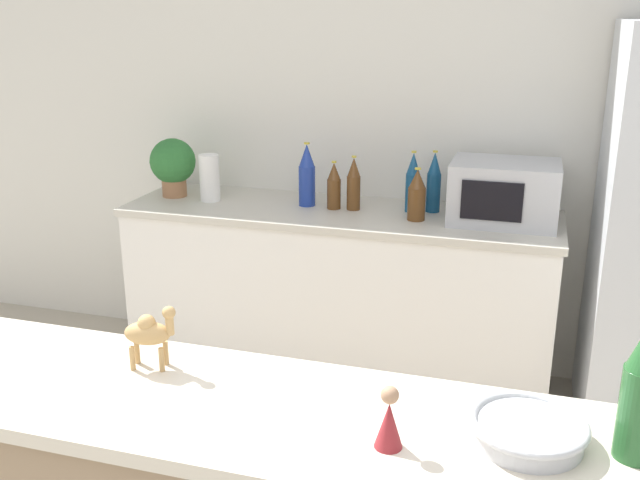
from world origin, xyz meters
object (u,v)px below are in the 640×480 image
at_px(back_bottle_3, 434,183).
at_px(back_bottle_5, 417,195).
at_px(back_bottle_1, 307,176).
at_px(paper_towel_roll, 210,178).
at_px(back_bottle_4, 413,183).
at_px(fruit_bowl, 528,429).
at_px(back_bottle_0, 354,184).
at_px(potted_plant, 173,164).
at_px(back_bottle_2, 334,186).
at_px(wise_man_figurine_blue, 389,421).
at_px(microwave, 504,192).
at_px(camel_figurine, 150,332).

height_order(back_bottle_3, back_bottle_5, back_bottle_3).
bearing_deg(back_bottle_5, back_bottle_1, 169.58).
xyz_separation_m(paper_towel_roll, back_bottle_4, (1.03, 0.09, 0.02)).
distance_m(back_bottle_1, back_bottle_4, 0.52).
bearing_deg(back_bottle_1, paper_towel_roll, -174.21).
xyz_separation_m(back_bottle_4, fruit_bowl, (0.57, -2.02, -0.01)).
bearing_deg(back_bottle_0, back_bottle_5, -16.26).
height_order(potted_plant, back_bottle_0, potted_plant).
distance_m(back_bottle_0, back_bottle_3, 0.39).
bearing_deg(back_bottle_0, back_bottle_2, -172.79).
bearing_deg(back_bottle_1, back_bottle_0, -2.22).
relative_size(back_bottle_0, back_bottle_5, 1.08).
distance_m(paper_towel_roll, wise_man_figurine_blue, 2.43).
bearing_deg(paper_towel_roll, back_bottle_3, 5.81).
relative_size(microwave, back_bottle_4, 1.62).
relative_size(back_bottle_1, back_bottle_3, 1.06).
height_order(back_bottle_1, camel_figurine, back_bottle_1).
height_order(back_bottle_2, camel_figurine, camel_figurine).
height_order(back_bottle_5, camel_figurine, camel_figurine).
bearing_deg(back_bottle_4, wise_man_figurine_blue, -81.70).
distance_m(back_bottle_2, fruit_bowl, 2.18).
height_order(back_bottle_0, back_bottle_2, back_bottle_0).
bearing_deg(microwave, back_bottle_5, -167.39).
relative_size(back_bottle_3, back_bottle_4, 1.01).
xyz_separation_m(back_bottle_4, camel_figurine, (-0.31, -1.95, 0.06)).
relative_size(back_bottle_3, camel_figurine, 1.84).
bearing_deg(camel_figurine, back_bottle_2, 92.11).
xyz_separation_m(camel_figurine, wise_man_figurine_blue, (0.62, -0.16, -0.04)).
relative_size(back_bottle_2, camel_figurine, 1.46).
relative_size(microwave, fruit_bowl, 2.01).
height_order(back_bottle_1, back_bottle_5, back_bottle_1).
xyz_separation_m(paper_towel_roll, back_bottle_3, (1.12, 0.11, 0.02)).
distance_m(potted_plant, wise_man_figurine_blue, 2.58).
distance_m(back_bottle_0, back_bottle_2, 0.10).
relative_size(microwave, camel_figurine, 2.96).
height_order(back_bottle_0, fruit_bowl, back_bottle_0).
height_order(back_bottle_1, fruit_bowl, back_bottle_1).
distance_m(back_bottle_3, back_bottle_5, 0.18).
relative_size(microwave, back_bottle_1, 1.51).
bearing_deg(wise_man_figurine_blue, microwave, 86.66).
xyz_separation_m(fruit_bowl, wise_man_figurine_blue, (-0.26, -0.10, 0.03)).
bearing_deg(back_bottle_1, back_bottle_2, -8.43).
bearing_deg(back_bottle_0, fruit_bowl, -66.63).
bearing_deg(back_bottle_4, back_bottle_0, -170.69).
distance_m(potted_plant, back_bottle_5, 1.29).
bearing_deg(back_bottle_2, potted_plant, 179.96).
height_order(microwave, back_bottle_3, back_bottle_3).
bearing_deg(fruit_bowl, back_bottle_2, 115.81).
distance_m(back_bottle_1, camel_figurine, 1.93).
height_order(back_bottle_3, wise_man_figurine_blue, back_bottle_3).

